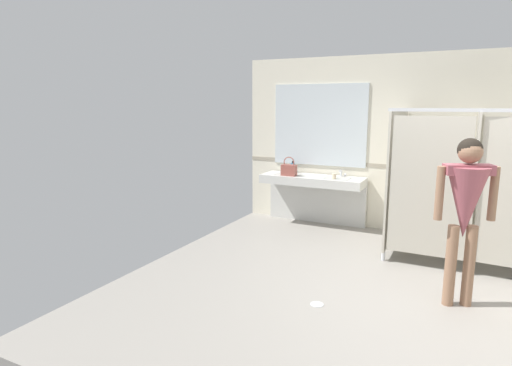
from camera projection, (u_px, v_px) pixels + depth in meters
ground_plane at (447, 307)px, 4.45m from camera, size 7.03×5.42×0.10m
wall_back at (464, 147)px, 6.36m from camera, size 7.03×0.12×2.80m
wall_back_tile_band at (462, 171)px, 6.37m from camera, size 7.03×0.01×0.06m
vanity_counter at (314, 188)px, 7.24m from camera, size 1.72×0.56×0.96m
mirror_panel at (319, 125)px, 7.23m from camera, size 1.62×0.02×1.37m
person_standing at (466, 201)px, 4.19m from camera, size 0.55×0.53×1.71m
handbag at (289, 169)px, 7.15m from camera, size 0.25×0.13×0.32m
soap_dispenser at (293, 168)px, 7.45m from camera, size 0.07×0.07×0.21m
paper_cup at (334, 176)px, 6.83m from camera, size 0.07×0.07×0.09m
floor_drain_cover at (317, 304)px, 4.39m from camera, size 0.14×0.14×0.01m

